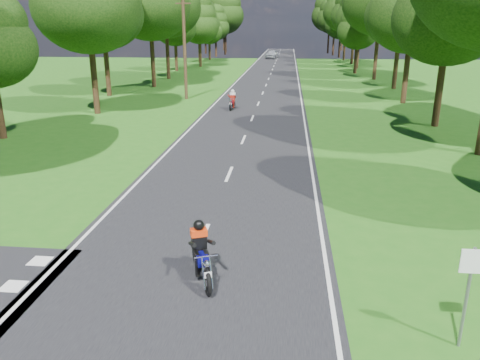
# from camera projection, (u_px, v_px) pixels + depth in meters

# --- Properties ---
(ground) EXTENTS (160.00, 160.00, 0.00)m
(ground) POSITION_uv_depth(u_px,v_px,m) (187.00, 276.00, 11.02)
(ground) COLOR #236116
(ground) RESTS_ON ground
(main_road) EXTENTS (7.00, 140.00, 0.02)m
(main_road) POSITION_uv_depth(u_px,v_px,m) (271.00, 74.00, 58.28)
(main_road) COLOR black
(main_road) RESTS_ON ground
(road_markings) EXTENTS (7.40, 140.00, 0.01)m
(road_markings) POSITION_uv_depth(u_px,v_px,m) (269.00, 75.00, 56.52)
(road_markings) COLOR silver
(road_markings) RESTS_ON main_road
(treeline) EXTENTS (40.00, 115.35, 14.78)m
(treeline) POSITION_uv_depth(u_px,v_px,m) (285.00, 7.00, 65.08)
(treeline) COLOR black
(treeline) RESTS_ON ground
(telegraph_pole) EXTENTS (1.20, 0.26, 8.00)m
(telegraph_pole) POSITION_uv_depth(u_px,v_px,m) (185.00, 47.00, 36.80)
(telegraph_pole) COLOR #382616
(telegraph_pole) RESTS_ON ground
(road_sign) EXTENTS (0.45, 0.07, 2.00)m
(road_sign) POSITION_uv_depth(u_px,v_px,m) (470.00, 282.00, 8.17)
(road_sign) COLOR slate
(road_sign) RESTS_ON ground
(rider_near_blue) EXTENTS (1.14, 1.78, 1.41)m
(rider_near_blue) POSITION_uv_depth(u_px,v_px,m) (201.00, 251.00, 10.63)
(rider_near_blue) COLOR #0C0B80
(rider_near_blue) RESTS_ON main_road
(rider_far_red) EXTENTS (0.65, 1.70, 1.39)m
(rider_far_red) POSITION_uv_depth(u_px,v_px,m) (232.00, 100.00, 32.87)
(rider_far_red) COLOR #A20C1D
(rider_far_red) RESTS_ON main_road
(distant_car) EXTENTS (2.60, 4.71, 1.52)m
(distant_car) POSITION_uv_depth(u_px,v_px,m) (272.00, 54.00, 86.02)
(distant_car) COLOR silver
(distant_car) RESTS_ON main_road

